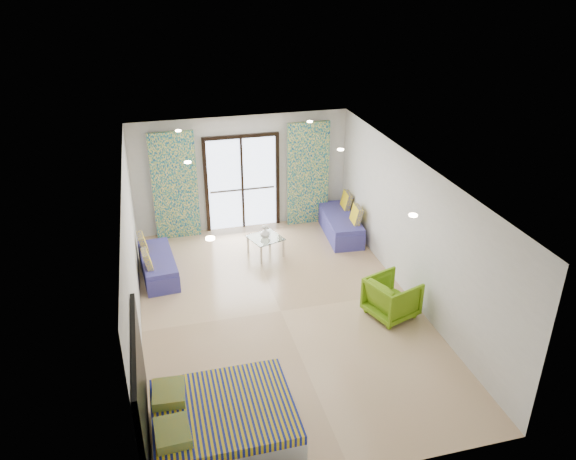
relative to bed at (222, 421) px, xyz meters
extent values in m
cube|color=black|center=(1.48, 6.41, 1.97)|extent=(1.76, 0.08, 0.08)
cube|color=black|center=(0.64, 6.41, 0.83)|extent=(0.08, 0.08, 2.20)
cube|color=black|center=(2.32, 6.41, 0.83)|extent=(0.08, 0.08, 2.20)
cube|color=black|center=(1.48, 6.41, 0.83)|extent=(0.05, 0.06, 2.20)
cube|color=#595451|center=(1.48, 6.43, 0.68)|extent=(1.52, 0.03, 0.04)
cube|color=silver|center=(-0.07, 6.27, 0.98)|extent=(1.00, 0.10, 2.50)
cube|color=silver|center=(3.03, 6.27, 0.98)|extent=(1.00, 0.10, 2.50)
cylinder|color=#FFE0B2|center=(0.08, 0.70, 2.40)|extent=(0.12, 0.12, 0.02)
cylinder|color=#FFE0B2|center=(2.88, 0.70, 2.40)|extent=(0.12, 0.12, 0.02)
cylinder|color=#FFE0B2|center=(0.08, 3.70, 2.40)|extent=(0.12, 0.12, 0.02)
cylinder|color=#FFE0B2|center=(2.88, 3.70, 2.40)|extent=(0.12, 0.12, 0.02)
cylinder|color=#FFE0B2|center=(0.08, 5.70, 2.40)|extent=(0.12, 0.12, 0.02)
cylinder|color=#FFE0B2|center=(2.88, 5.70, 2.40)|extent=(0.12, 0.12, 0.02)
cube|color=black|center=(-0.98, 0.00, 0.78)|extent=(0.06, 2.10, 1.50)
cube|color=silver|center=(-0.99, 1.25, 0.78)|extent=(0.02, 0.10, 0.10)
cube|color=silver|center=(0.03, 0.00, -0.08)|extent=(1.89, 1.52, 0.38)
cube|color=navy|center=(0.03, 0.00, 0.18)|extent=(1.88, 1.55, 0.14)
cube|color=#1B7961|center=(-0.66, -0.36, 0.31)|extent=(0.45, 0.54, 0.13)
cube|color=#1B7961|center=(-0.66, 0.36, 0.31)|extent=(0.46, 0.55, 0.13)
cube|color=#3E3B8C|center=(-0.62, 4.57, -0.09)|extent=(0.76, 1.67, 0.36)
cube|color=#3E3B8C|center=(-0.62, 4.57, 0.13)|extent=(0.75, 1.63, 0.09)
cube|color=navy|center=(-0.82, 4.18, 0.34)|extent=(0.21, 0.42, 0.37)
cube|color=navy|center=(-0.88, 4.93, 0.34)|extent=(0.21, 0.42, 0.37)
cube|color=#3E3B8C|center=(3.58, 5.42, -0.08)|extent=(0.83, 1.82, 0.39)
cube|color=#3E3B8C|center=(3.58, 5.42, 0.17)|extent=(0.82, 1.79, 0.10)
cube|color=navy|center=(3.79, 4.99, 0.40)|extent=(0.23, 0.46, 0.41)
cube|color=navy|center=(3.86, 5.81, 0.40)|extent=(0.23, 0.46, 0.41)
cylinder|color=silver|center=(1.50, 4.53, -0.07)|extent=(0.07, 0.07, 0.41)
cylinder|color=silver|center=(2.03, 4.71, -0.07)|extent=(0.07, 0.07, 0.41)
cylinder|color=silver|center=(1.32, 5.06, -0.07)|extent=(0.07, 0.07, 0.41)
cylinder|color=silver|center=(1.85, 5.24, -0.07)|extent=(0.07, 0.07, 0.41)
cube|color=#8CA59E|center=(1.68, 4.89, 0.14)|extent=(0.82, 0.82, 0.02)
sphere|color=white|center=(1.72, 4.90, 0.37)|extent=(0.07, 0.07, 0.07)
sphere|color=white|center=(1.66, 4.93, 0.39)|extent=(0.07, 0.07, 0.07)
sphere|color=white|center=(1.63, 4.87, 0.41)|extent=(0.07, 0.07, 0.07)
sphere|color=white|center=(1.69, 4.84, 0.43)|extent=(0.07, 0.07, 0.07)
imported|color=white|center=(1.67, 4.88, 0.26)|extent=(0.27, 0.28, 0.21)
imported|color=#689813|center=(3.38, 2.09, 0.13)|extent=(0.96, 0.99, 0.81)
camera|label=1|loc=(-0.56, -5.67, 5.62)|focal=35.00mm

